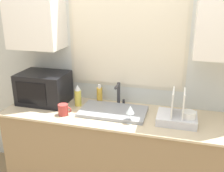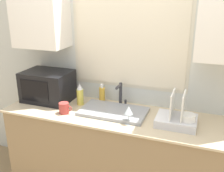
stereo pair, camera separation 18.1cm
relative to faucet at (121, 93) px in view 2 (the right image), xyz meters
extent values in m
cube|color=#8C7251|center=(0.05, -0.20, -0.59)|extent=(2.15, 0.60, 0.88)
cube|color=#C6B28E|center=(0.05, -0.20, -0.14)|extent=(2.18, 0.63, 0.02)
cube|color=silver|center=(0.05, 0.13, 0.27)|extent=(6.00, 0.06, 2.60)
cube|color=beige|center=(0.05, 0.10, 0.48)|extent=(1.16, 0.01, 0.89)
cube|color=beige|center=(0.05, 0.09, 0.48)|extent=(1.10, 0.01, 0.83)
cube|color=white|center=(-0.81, -0.06, 0.78)|extent=(0.51, 0.32, 0.72)
cube|color=gray|center=(0.00, -0.19, -0.12)|extent=(0.61, 0.36, 0.03)
cylinder|color=#333338|center=(0.00, 0.02, -0.02)|extent=(0.03, 0.03, 0.23)
cylinder|color=#333338|center=(0.00, -0.05, 0.08)|extent=(0.03, 0.12, 0.03)
cylinder|color=#333338|center=(0.05, 0.02, -0.10)|extent=(0.02, 0.02, 0.06)
cube|color=black|center=(-0.75, -0.12, 0.02)|extent=(0.48, 0.36, 0.31)
cube|color=black|center=(-0.79, -0.30, 0.02)|extent=(0.31, 0.01, 0.22)
cube|color=silver|center=(0.58, -0.23, -0.10)|extent=(0.34, 0.27, 0.07)
cube|color=white|center=(0.53, -0.23, 0.05)|extent=(0.01, 0.22, 0.22)
cube|color=white|center=(0.62, -0.23, 0.05)|extent=(0.01, 0.22, 0.22)
cylinder|color=white|center=(0.67, -0.27, -0.03)|extent=(0.12, 0.12, 0.06)
cylinder|color=#D8CC4C|center=(-0.39, -0.12, -0.05)|extent=(0.07, 0.07, 0.16)
cone|color=silver|center=(-0.39, -0.12, 0.06)|extent=(0.06, 0.06, 0.06)
cylinder|color=gold|center=(-0.21, 0.02, -0.05)|extent=(0.06, 0.06, 0.16)
cylinder|color=white|center=(-0.21, 0.02, 0.04)|extent=(0.03, 0.03, 0.03)
cylinder|color=#A53833|center=(-0.44, -0.36, -0.08)|extent=(0.09, 0.09, 0.10)
torus|color=#A53833|center=(-0.38, -0.36, -0.08)|extent=(0.06, 0.01, 0.06)
cylinder|color=silver|center=(0.19, -0.35, -0.13)|extent=(0.06, 0.06, 0.00)
cylinder|color=silver|center=(0.19, -0.35, -0.08)|extent=(0.01, 0.01, 0.09)
cone|color=silver|center=(0.19, -0.35, -0.01)|extent=(0.07, 0.07, 0.07)
camera|label=1|loc=(0.58, -2.35, 0.91)|focal=42.00mm
camera|label=2|loc=(0.75, -2.29, 0.91)|focal=42.00mm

